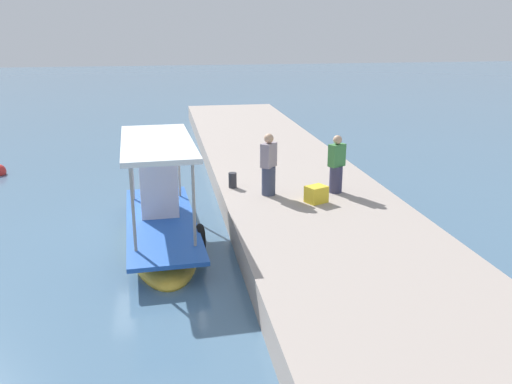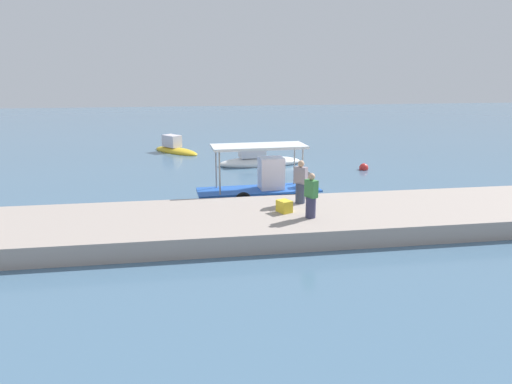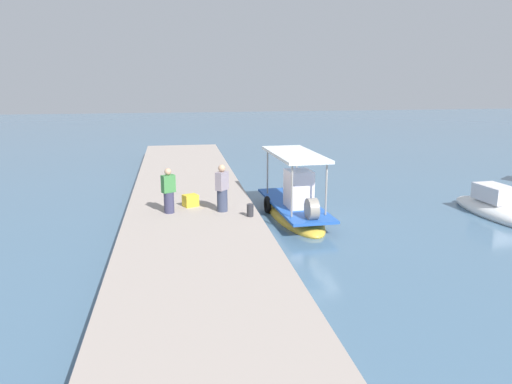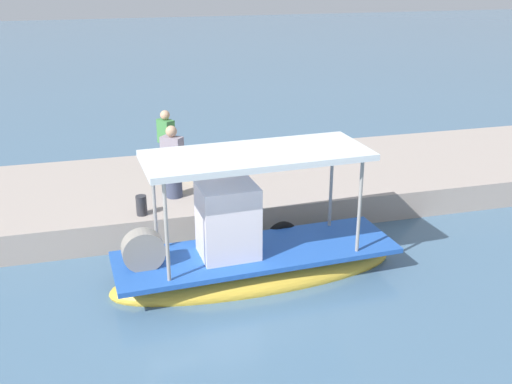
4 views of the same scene
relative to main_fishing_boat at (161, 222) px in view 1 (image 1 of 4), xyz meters
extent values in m
plane|color=slate|center=(0.86, 0.19, -0.46)|extent=(120.00, 120.00, 0.00)
cube|color=#A6988E|center=(0.86, -4.14, -0.11)|extent=(36.00, 4.82, 0.70)
ellipsoid|color=gold|center=(-0.11, 0.00, -0.40)|extent=(5.99, 2.01, 0.81)
cube|color=#2455B2|center=(-0.11, 0.00, 0.06)|extent=(5.75, 1.99, 0.10)
cube|color=silver|center=(0.48, 0.03, 0.79)|extent=(1.14, 1.00, 1.56)
cylinder|color=gray|center=(1.74, 0.75, 1.02)|extent=(0.07, 0.07, 2.04)
cylinder|color=gray|center=(1.81, -0.56, 1.02)|extent=(0.07, 0.07, 2.04)
cylinder|color=gray|center=(-2.03, 0.56, 1.02)|extent=(0.07, 0.07, 2.04)
cylinder|color=gray|center=(-1.97, -0.74, 1.02)|extent=(0.07, 0.07, 2.04)
cube|color=silver|center=(-0.11, 0.00, 2.10)|extent=(4.36, 1.91, 0.12)
torus|color=black|center=(-0.96, -0.93, -0.14)|extent=(0.75, 0.22, 0.74)
cylinder|color=gray|center=(2.13, 0.11, 0.46)|extent=(0.82, 0.39, 0.80)
cylinder|color=#373754|center=(0.99, -4.96, 0.62)|extent=(0.50, 0.50, 0.77)
cube|color=#3E8343|center=(0.99, -4.96, 1.33)|extent=(0.45, 0.54, 0.64)
sphere|color=tan|center=(0.99, -4.96, 1.77)|extent=(0.25, 0.25, 0.25)
cylinder|color=#384058|center=(1.10, -3.02, 0.65)|extent=(0.55, 0.55, 0.81)
cube|color=gray|center=(1.10, -3.02, 1.39)|extent=(0.55, 0.53, 0.67)
sphere|color=tan|center=(1.10, -3.02, 1.86)|extent=(0.27, 0.27, 0.27)
cylinder|color=#2D2D33|center=(1.96, -2.11, 0.46)|extent=(0.24, 0.24, 0.45)
cube|color=yellow|center=(0.19, -4.16, 0.47)|extent=(0.61, 0.66, 0.46)
camera|label=1|loc=(-13.45, -0.13, 4.90)|focal=38.48mm
camera|label=2|loc=(-3.48, -20.58, 5.44)|focal=32.48mm
camera|label=3|loc=(18.84, -4.70, 5.16)|focal=34.89mm
camera|label=4|loc=(2.78, 10.42, 5.54)|focal=42.15mm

